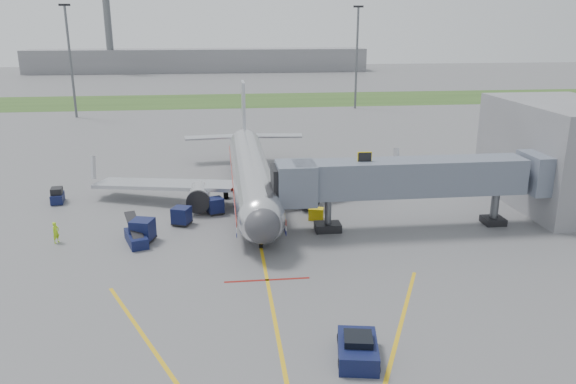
{
  "coord_description": "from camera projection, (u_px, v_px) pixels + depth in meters",
  "views": [
    {
      "loc": [
        -2.78,
        -39.63,
        17.29
      ],
      "look_at": [
        2.71,
        6.41,
        3.2
      ],
      "focal_mm": 35.0,
      "sensor_mm": 36.0,
      "label": 1
    }
  ],
  "objects": [
    {
      "name": "pushback_tug",
      "position": [
        358.0,
        349.0,
        29.84
      ],
      "size": [
        2.65,
        3.71,
        1.41
      ],
      "color": "#0B1633",
      "rests_on": "ground"
    },
    {
      "name": "grass_strip",
      "position": [
        233.0,
        101.0,
        128.49
      ],
      "size": [
        300.0,
        25.0,
        0.01
      ],
      "primitive_type": "cube",
      "color": "#2D4C1E",
      "rests_on": "ground"
    },
    {
      "name": "baggage_cart_c",
      "position": [
        182.0,
        216.0,
        49.68
      ],
      "size": [
        1.93,
        1.93,
        1.61
      ],
      "color": "#0B1633",
      "rests_on": "ground"
    },
    {
      "name": "baggage_cart_b",
      "position": [
        215.0,
        206.0,
        52.52
      ],
      "size": [
        1.81,
        1.81,
        1.54
      ],
      "color": "#0B1633",
      "rests_on": "ground"
    },
    {
      "name": "light_mast_right",
      "position": [
        357.0,
        55.0,
        113.95
      ],
      "size": [
        2.0,
        0.44,
        20.4
      ],
      "color": "#595B60",
      "rests_on": "ground"
    },
    {
      "name": "terminal",
      "position": [
        562.0,
        154.0,
        54.44
      ],
      "size": [
        10.0,
        16.0,
        10.0
      ],
      "primitive_type": "cube",
      "color": "slate",
      "rests_on": "ground"
    },
    {
      "name": "ground_power_cart",
      "position": [
        316.0,
        214.0,
        51.06
      ],
      "size": [
        1.51,
        1.18,
        1.07
      ],
      "color": "gold",
      "rests_on": "ground"
    },
    {
      "name": "jet_bridge",
      "position": [
        408.0,
        178.0,
        47.9
      ],
      "size": [
        25.3,
        4.0,
        6.9
      ],
      "color": "slate",
      "rests_on": "ground"
    },
    {
      "name": "control_tower",
      "position": [
        108.0,
        22.0,
        190.17
      ],
      "size": [
        4.0,
        4.0,
        30.0
      ],
      "color": "#595B60",
      "rests_on": "ground"
    },
    {
      "name": "distant_terminal",
      "position": [
        199.0,
        60.0,
        202.2
      ],
      "size": [
        120.0,
        14.0,
        8.0
      ],
      "primitive_type": "cube",
      "color": "slate",
      "rests_on": "ground"
    },
    {
      "name": "airliner",
      "position": [
        251.0,
        173.0,
        56.71
      ],
      "size": [
        32.1,
        35.67,
        10.25
      ],
      "color": "silver",
      "rests_on": "ground"
    },
    {
      "name": "light_mast_left",
      "position": [
        70.0,
        59.0,
        102.96
      ],
      "size": [
        2.0,
        0.44,
        20.4
      ],
      "color": "#595B60",
      "rests_on": "ground"
    },
    {
      "name": "baggage_tug",
      "position": [
        57.0,
        196.0,
        55.79
      ],
      "size": [
        1.43,
        2.33,
        1.54
      ],
      "color": "#0B1633",
      "rests_on": "ground"
    },
    {
      "name": "ground",
      "position": [
        263.0,
        257.0,
        42.99
      ],
      "size": [
        400.0,
        400.0,
        0.0
      ],
      "primitive_type": "plane",
      "color": "#565659",
      "rests_on": "ground"
    },
    {
      "name": "ramp_worker",
      "position": [
        56.0,
        232.0,
        45.58
      ],
      "size": [
        0.7,
        0.77,
        1.78
      ],
      "primitive_type": "imported",
      "rotation": [
        0.0,
        0.0,
        1.04
      ],
      "color": "#ADE71B",
      "rests_on": "ground"
    },
    {
      "name": "baggage_cart_a",
      "position": [
        143.0,
        230.0,
        45.86
      ],
      "size": [
        2.15,
        2.15,
        1.87
      ],
      "color": "#0B1633",
      "rests_on": "ground"
    },
    {
      "name": "apron_markings",
      "position": [
        272.0,
        303.0,
        35.96
      ],
      "size": [
        21.52,
        50.0,
        0.01
      ],
      "color": "gold",
      "rests_on": "ground"
    },
    {
      "name": "belt_loader",
      "position": [
        136.0,
        237.0,
        45.55
      ],
      "size": [
        2.39,
        4.31,
        2.04
      ],
      "color": "#0B1633",
      "rests_on": "ground"
    }
  ]
}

